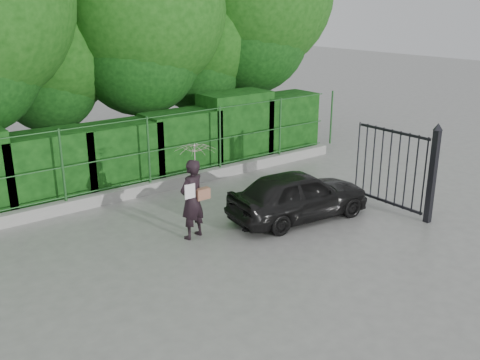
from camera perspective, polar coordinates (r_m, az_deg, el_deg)
ground at (r=10.90m, az=0.02°, el=-8.22°), size 80.00×80.00×0.00m
kerb at (r=14.40m, az=-10.90°, el=-1.13°), size 14.00×0.25×0.30m
fence at (r=14.19m, az=-10.36°, el=3.04°), size 14.13×0.06×1.80m
hedge at (r=14.99m, az=-13.06°, el=2.96°), size 14.20×1.20×2.25m
trees at (r=17.02m, az=-13.43°, el=17.04°), size 17.10×6.15×8.08m
gate at (r=13.17m, az=18.15°, el=1.16°), size 0.22×2.33×2.36m
woman at (r=11.41m, az=-4.92°, el=0.19°), size 0.95×0.89×2.09m
car at (r=12.65m, az=6.29°, el=-1.56°), size 3.61×1.80×1.18m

